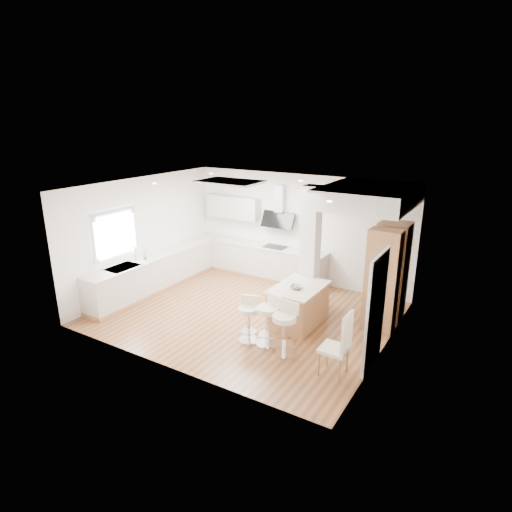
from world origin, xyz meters
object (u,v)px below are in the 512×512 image
Objects in this scene: bar_stool_a at (249,317)px; bar_stool_c at (285,326)px; dining_chair at (340,343)px; peninsula at (298,305)px; bar_stool_b at (269,318)px.

bar_stool_c reaches higher than bar_stool_a.
dining_chair is (1.92, -0.23, 0.12)m from bar_stool_a.
peninsula is 1.31m from bar_stool_c.
bar_stool_b is 1.56m from dining_chair.
bar_stool_a is 0.83m from bar_stool_c.
peninsula is 2.02m from dining_chair.
bar_stool_a is at bearing -149.39° from bar_stool_b.
bar_stool_b is (-0.09, -1.10, 0.14)m from peninsula.
dining_chair reaches higher than bar_stool_a.
bar_stool_c is (0.34, -1.26, 0.14)m from peninsula.
peninsula is 1.53× the size of bar_stool_a.
bar_stool_c is at bearing -22.38° from bar_stool_a.
peninsula is 1.39× the size of bar_stool_b.
dining_chair is at bearing -23.16° from bar_stool_a.
bar_stool_a is at bearing -111.62° from peninsula.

